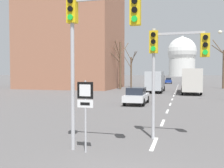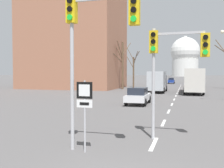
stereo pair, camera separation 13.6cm
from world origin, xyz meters
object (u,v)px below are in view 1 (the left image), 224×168
Objects in this scene: route_sign_post at (85,103)px; sedan_distant_centre at (189,82)px; sedan_far_right at (169,81)px; sedan_near_left at (137,96)px; sedan_mid_centre at (193,80)px; traffic_signal_near_left at (92,31)px; sedan_far_left at (190,83)px; traffic_signal_centre_tall at (171,55)px; city_bus at (191,79)px; delivery_truck at (155,81)px; sedan_near_right at (185,80)px.

sedan_distant_centre is at bearing 85.18° from route_sign_post.
route_sign_post is 0.62× the size of sedan_far_right.
sedan_mid_centre is (6.87, 53.30, 0.04)m from sedan_near_left.
traffic_signal_near_left is 47.72m from sedan_far_left.
traffic_signal_centre_tall is 0.44× the size of city_bus.
sedan_distant_centre is (4.79, 56.87, -1.02)m from route_sign_post.
sedan_far_right is 33.90m from delivery_truck.
traffic_signal_centre_tall is 27.27m from city_bus.
traffic_signal_near_left is at bearing -95.64° from sedan_far_left.
delivery_truck is at bearing -101.36° from sedan_distant_centre.
sedan_near_left is 0.40× the size of city_bus.
sedan_far_left is at bearing 84.14° from route_sign_post.
traffic_signal_centre_tall reaches higher than route_sign_post.
sedan_distant_centre is (-0.09, 9.31, -0.02)m from sedan_far_left.
sedan_near_left is at bearing 93.84° from traffic_signal_near_left.
delivery_truck is (0.10, 15.33, 0.90)m from sedan_near_left.
route_sign_post is at bearing -94.82° from sedan_distant_centre.
traffic_signal_centre_tall reaches higher than sedan_near_right.
sedan_mid_centre reaches higher than sedan_distant_centre.
traffic_signal_centre_tall reaches higher than sedan_far_left.
sedan_near_left is at bearing -99.65° from sedan_far_left.
sedan_distant_centre is 0.60× the size of delivery_truck.
traffic_signal_centre_tall is 27.45m from delivery_truck.
delivery_truck reaches higher than sedan_far_right.
city_bus is (4.29, 29.57, -2.34)m from traffic_signal_near_left.
delivery_truck is at bearing 97.37° from traffic_signal_centre_tall.
traffic_signal_centre_tall is at bearing -73.02° from sedan_near_left.
city_bus is at bearing 0.17° from delivery_truck.
traffic_signal_centre_tall reaches higher than delivery_truck.
traffic_signal_near_left is 68.68m from sedan_near_right.
sedan_distant_centre is (5.30, -6.78, -0.07)m from sedan_far_right.
sedan_far_left is at bearing -87.86° from sedan_near_right.
sedan_far_right is at bearing 89.71° from sedan_near_left.
delivery_truck is at bearing -179.83° from city_bus.
traffic_signal_centre_tall reaches higher than sedan_near_left.
sedan_near_left is 1.03× the size of sedan_far_right.
traffic_signal_near_left is at bearing -89.36° from sedan_far_right.
sedan_near_left is (-0.75, 14.43, -0.97)m from route_sign_post.
route_sign_post is 68.81m from sedan_near_right.
delivery_truck is (-5.15, -0.02, -0.35)m from city_bus.
sedan_near_left is at bearing -108.89° from city_bus.
traffic_signal_centre_tall is at bearing -92.04° from sedan_distant_centre.
sedan_far_left is 9.31m from sedan_distant_centre.
city_bus is at bearing -92.45° from sedan_mid_centre.
sedan_near_left reaches higher than sedan_near_right.
sedan_near_left is at bearing -97.45° from sedan_distant_centre.
sedan_near_left is at bearing -90.37° from delivery_truck.
sedan_near_left is 53.74m from sedan_mid_centre.
delivery_truck is at bearing 89.63° from sedan_near_left.
traffic_signal_centre_tall is at bearing 42.32° from route_sign_post.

